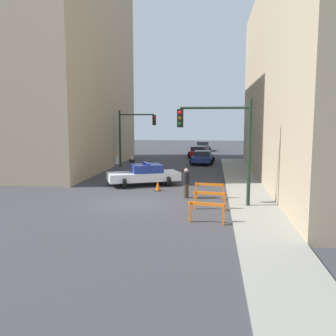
% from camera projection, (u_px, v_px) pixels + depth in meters
% --- Properties ---
extents(ground_plane, '(120.00, 120.00, 0.00)m').
position_uv_depth(ground_plane, '(133.00, 203.00, 19.61)').
color(ground_plane, '#38383D').
extents(sidewalk_right, '(2.40, 44.00, 0.12)m').
position_uv_depth(sidewalk_right, '(253.00, 205.00, 18.87)').
color(sidewalk_right, gray).
rests_on(sidewalk_right, ground_plane).
extents(building_corner_left, '(14.00, 20.00, 18.66)m').
position_uv_depth(building_corner_left, '(34.00, 64.00, 33.62)').
color(building_corner_left, tan).
rests_on(building_corner_left, ground_plane).
extents(traffic_light_near, '(3.64, 0.35, 5.20)m').
position_uv_depth(traffic_light_near, '(225.00, 137.00, 18.28)').
color(traffic_light_near, black).
rests_on(traffic_light_near, sidewalk_right).
extents(traffic_light_far, '(3.44, 0.35, 5.20)m').
position_uv_depth(traffic_light_far, '(132.00, 130.00, 34.21)').
color(traffic_light_far, black).
rests_on(traffic_light_far, ground_plane).
extents(police_car, '(5.05, 3.58, 1.52)m').
position_uv_depth(police_car, '(144.00, 174.00, 24.89)').
color(police_car, white).
rests_on(police_car, ground_plane).
extents(parked_car_near, '(2.46, 4.41, 1.31)m').
position_uv_depth(parked_car_near, '(203.00, 157.00, 36.84)').
color(parked_car_near, navy).
rests_on(parked_car_near, ground_plane).
extents(parked_car_mid, '(2.44, 4.40, 1.31)m').
position_uv_depth(parked_car_mid, '(197.00, 152.00, 42.91)').
color(parked_car_mid, maroon).
rests_on(parked_car_mid, ground_plane).
extents(parked_car_far, '(2.41, 4.38, 1.31)m').
position_uv_depth(parked_car_far, '(202.00, 146.00, 52.38)').
color(parked_car_far, '#474C51').
rests_on(parked_car_far, ground_plane).
extents(pedestrian_crossing, '(0.50, 0.50, 1.66)m').
position_uv_depth(pedestrian_crossing, '(132.00, 168.00, 27.39)').
color(pedestrian_crossing, '#474C66').
rests_on(pedestrian_crossing, ground_plane).
extents(pedestrian_corner, '(0.50, 0.50, 1.66)m').
position_uv_depth(pedestrian_corner, '(117.00, 164.00, 29.80)').
color(pedestrian_corner, '#474C66').
rests_on(pedestrian_corner, ground_plane).
extents(pedestrian_sidewalk, '(0.50, 0.50, 1.66)m').
position_uv_depth(pedestrian_sidewalk, '(186.00, 183.00, 20.83)').
color(pedestrian_sidewalk, '#382D23').
rests_on(pedestrian_sidewalk, ground_plane).
extents(barrier_front, '(1.58, 0.46, 0.90)m').
position_uv_depth(barrier_front, '(207.00, 209.00, 15.71)').
color(barrier_front, orange).
rests_on(barrier_front, ground_plane).
extents(barrier_mid, '(1.58, 0.41, 0.90)m').
position_uv_depth(barrier_mid, '(210.00, 198.00, 18.03)').
color(barrier_mid, orange).
rests_on(barrier_mid, ground_plane).
extents(barrier_back, '(1.59, 0.34, 0.90)m').
position_uv_depth(barrier_back, '(210.00, 188.00, 20.45)').
color(barrier_back, orange).
rests_on(barrier_back, ground_plane).
extents(traffic_cone, '(0.36, 0.36, 0.66)m').
position_uv_depth(traffic_cone, '(158.00, 186.00, 22.96)').
color(traffic_cone, black).
rests_on(traffic_cone, ground_plane).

